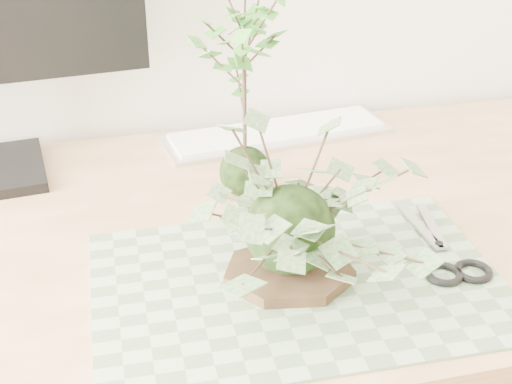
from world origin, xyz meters
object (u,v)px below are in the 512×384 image
ivy_kokedama (291,192)px  maple_kokedama (244,50)px  desk (293,268)px  keyboard (277,133)px

ivy_kokedama → maple_kokedama: (-0.00, 0.23, 0.10)m
desk → ivy_kokedama: ivy_kokedama is taller
ivy_kokedama → keyboard: 0.45m
desk → ivy_kokedama: bearing=-109.5°
desk → maple_kokedama: 0.33m
desk → maple_kokedama: maple_kokedama is taller
desk → ivy_kokedama: size_ratio=4.59×
ivy_kokedama → keyboard: (0.10, 0.42, -0.12)m
ivy_kokedama → desk: bearing=70.5°
ivy_kokedama → maple_kokedama: bearing=90.5°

